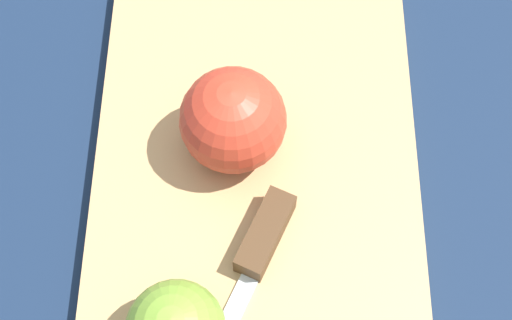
% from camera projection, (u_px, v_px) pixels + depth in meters
% --- Properties ---
extents(ground_plane, '(4.00, 4.00, 0.00)m').
position_uv_depth(ground_plane, '(256.00, 180.00, 0.63)').
color(ground_plane, '#14233D').
extents(cutting_board, '(0.46, 0.33, 0.02)m').
position_uv_depth(cutting_board, '(256.00, 175.00, 0.62)').
color(cutting_board, tan).
rests_on(cutting_board, ground_plane).
extents(apple_half_left, '(0.09, 0.09, 0.09)m').
position_uv_depth(apple_half_left, '(233.00, 120.00, 0.58)').
color(apple_half_left, red).
rests_on(apple_half_left, cutting_board).
extents(knife, '(0.15, 0.11, 0.02)m').
position_uv_depth(knife, '(265.00, 242.00, 0.57)').
color(knife, silver).
rests_on(knife, cutting_board).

